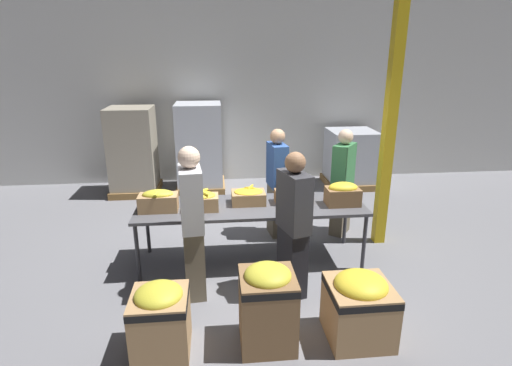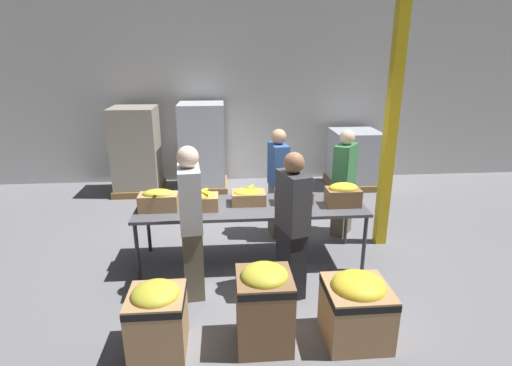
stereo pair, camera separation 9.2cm
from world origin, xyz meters
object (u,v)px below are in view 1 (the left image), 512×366
Objects in this scene: donation_bin_1 at (267,303)px; pallet_stack_0 at (200,148)px; volunteer_1 at (342,183)px; banana_box_1 at (203,201)px; support_pillar at (391,108)px; pallet_stack_2 at (133,152)px; banana_box_2 at (248,196)px; donation_bin_0 at (160,317)px; donation_bin_2 at (359,305)px; volunteer_0 at (293,226)px; banana_box_4 at (343,193)px; volunteer_3 at (192,224)px; banana_box_0 at (158,200)px; banana_box_3 at (293,195)px; pallet_stack_1 at (351,159)px; sorting_table at (251,209)px; volunteer_2 at (277,184)px.

pallet_stack_0 is (-0.78, 4.83, 0.43)m from donation_bin_1.
banana_box_1 is at bearing -30.27° from volunteer_1.
pallet_stack_2 is (-4.05, 2.66, -1.15)m from support_pillar.
banana_box_2 is at bearing -55.43° from pallet_stack_2.
banana_box_2 is at bearing -27.70° from volunteer_1.
donation_bin_1 is 3.24m from support_pillar.
donation_bin_0 is at bearing -92.69° from pallet_stack_0.
banana_box_1 reaches higher than donation_bin_2.
banana_box_1 is 0.23× the size of pallet_stack_0.
pallet_stack_0 reaches higher than pallet_stack_2.
volunteer_0 reaches higher than banana_box_2.
support_pillar reaches higher than volunteer_1.
banana_box_2 is 1.24m from banana_box_4.
banana_box_0 is at bearing 28.88° from volunteer_3.
volunteer_3 is at bearing -89.29° from pallet_stack_0.
volunteer_0 is 4.16m from pallet_stack_0.
pallet_stack_0 is at bearing 113.35° from banana_box_3.
support_pillar is (2.59, 0.48, 1.07)m from banana_box_1.
pallet_stack_1 reaches higher than donation_bin_1.
pallet_stack_0 reaches higher than banana_box_4.
banana_box_0 is 0.80m from volunteer_3.
pallet_stack_2 reaches higher than donation_bin_0.
sorting_table is at bearing 3.26° from banana_box_0.
support_pillar is (1.96, 0.40, 1.24)m from sorting_table.
donation_bin_1 is (0.01, -1.65, -0.31)m from sorting_table.
pallet_stack_1 reaches higher than sorting_table.
donation_bin_2 is (1.64, -0.93, -0.52)m from volunteer_3.
banana_box_0 is 0.41× the size of pallet_stack_1.
donation_bin_2 is 5.61m from pallet_stack_2.
donation_bin_2 is at bearing 2.65° from volunteer_2.
banana_box_1 is at bearing -172.80° from sorting_table.
pallet_stack_2 is at bearing 16.17° from volunteer_0.
banana_box_1 reaches higher than sorting_table.
donation_bin_0 is at bearing -180.00° from donation_bin_2.
donation_bin_0 is 1.00× the size of donation_bin_2.
donation_bin_2 is at bearing 0.00° from donation_bin_1.
sorting_table is 4.25× the size of donation_bin_0.
banana_box_1 is 1.76m from donation_bin_1.
banana_box_4 reaches higher than donation_bin_2.
banana_box_0 is at bearing -171.47° from support_pillar.
volunteer_3 is 4.02m from pallet_stack_2.
pallet_stack_0 reaches higher than donation_bin_0.
volunteer_1 is (1.50, 0.68, -0.09)m from banana_box_2.
pallet_stack_2 is at bearing 113.90° from donation_bin_1.
banana_box_1 is 2.26m from volunteer_1.
pallet_stack_0 is (-1.35, 3.12, -0.04)m from banana_box_3.
banana_box_0 is at bearing 142.85° from donation_bin_2.
volunteer_0 is at bearing -137.80° from banana_box_4.
volunteer_1 reaches higher than banana_box_2.
pallet_stack_0 is 1.03× the size of pallet_stack_2.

